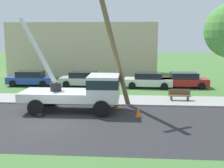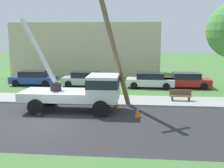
# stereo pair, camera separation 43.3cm
# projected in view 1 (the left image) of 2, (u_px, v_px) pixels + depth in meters

# --- Properties ---
(ground_plane) EXTENTS (120.00, 120.00, 0.00)m
(ground_plane) POSITION_uv_depth(u_px,v_px,m) (85.00, 85.00, 27.14)
(ground_plane) COLOR #477538
(road_asphalt) EXTENTS (80.00, 8.33, 0.01)m
(road_asphalt) POSITION_uv_depth(u_px,v_px,m) (49.00, 123.00, 15.34)
(road_asphalt) COLOR #2B2B2D
(road_asphalt) RESTS_ON ground
(sidewalk_strip) EXTENTS (80.00, 3.11, 0.10)m
(sidewalk_strip) POSITION_uv_depth(u_px,v_px,m) (71.00, 99.00, 20.96)
(sidewalk_strip) COLOR #9E9E99
(sidewalk_strip) RESTS_ON ground
(utility_truck) EXTENTS (6.78, 3.20, 5.98)m
(utility_truck) POSITION_uv_depth(u_px,v_px,m) (84.00, 90.00, 17.54)
(utility_truck) COLOR silver
(utility_truck) RESTS_ON ground
(leaning_utility_pole) EXTENTS (2.68, 2.71, 8.63)m
(leaning_utility_pole) POSITION_uv_depth(u_px,v_px,m) (112.00, 42.00, 17.61)
(leaning_utility_pole) COLOR brown
(leaning_utility_pole) RESTS_ON ground
(traffic_cone_ahead) EXTENTS (0.36, 0.36, 0.56)m
(traffic_cone_ahead) POSITION_uv_depth(u_px,v_px,m) (138.00, 112.00, 16.50)
(traffic_cone_ahead) COLOR orange
(traffic_cone_ahead) RESTS_ON ground
(traffic_cone_curbside) EXTENTS (0.36, 0.36, 0.56)m
(traffic_cone_curbside) POSITION_uv_depth(u_px,v_px,m) (117.00, 104.00, 18.51)
(traffic_cone_curbside) COLOR orange
(traffic_cone_curbside) RESTS_ON ground
(parked_sedan_blue) EXTENTS (4.45, 2.10, 1.42)m
(parked_sedan_blue) POSITION_uv_depth(u_px,v_px,m) (31.00, 78.00, 27.06)
(parked_sedan_blue) COLOR #263F99
(parked_sedan_blue) RESTS_ON ground
(parked_sedan_silver) EXTENTS (4.45, 2.11, 1.42)m
(parked_sedan_silver) POSITION_uv_depth(u_px,v_px,m) (83.00, 79.00, 26.61)
(parked_sedan_silver) COLOR #B7B7BF
(parked_sedan_silver) RESTS_ON ground
(parked_sedan_white) EXTENTS (4.47, 2.14, 1.42)m
(parked_sedan_white) POSITION_uv_depth(u_px,v_px,m) (148.00, 80.00, 25.90)
(parked_sedan_white) COLOR silver
(parked_sedan_white) RESTS_ON ground
(parked_sedan_red) EXTENTS (4.41, 2.04, 1.42)m
(parked_sedan_red) POSITION_uv_depth(u_px,v_px,m) (184.00, 80.00, 25.97)
(parked_sedan_red) COLOR #B21E1E
(parked_sedan_red) RESTS_ON ground
(park_bench) EXTENTS (1.60, 0.45, 0.90)m
(park_bench) POSITION_uv_depth(u_px,v_px,m) (180.00, 95.00, 20.37)
(park_bench) COLOR brown
(park_bench) RESTS_ON ground
(lowrise_building_backdrop) EXTENTS (18.00, 6.00, 6.40)m
(lowrise_building_backdrop) POSITION_uv_depth(u_px,v_px,m) (84.00, 49.00, 35.19)
(lowrise_building_backdrop) COLOR #C6B293
(lowrise_building_backdrop) RESTS_ON ground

